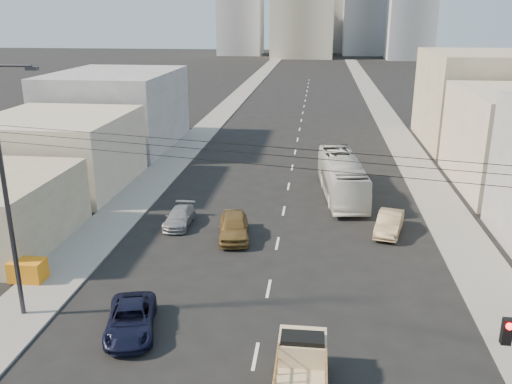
% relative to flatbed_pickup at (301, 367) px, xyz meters
% --- Properties ---
extents(sidewalk_left, '(3.50, 180.00, 0.12)m').
position_rel_flatbed_pickup_xyz_m(sidewalk_left, '(-13.74, 70.03, -1.03)').
color(sidewalk_left, gray).
rests_on(sidewalk_left, ground).
extents(sidewalk_right, '(3.50, 180.00, 0.12)m').
position_rel_flatbed_pickup_xyz_m(sidewalk_right, '(9.76, 70.03, -1.03)').
color(sidewalk_right, gray).
rests_on(sidewalk_right, ground).
extents(lane_dashes, '(0.15, 104.00, 0.01)m').
position_rel_flatbed_pickup_xyz_m(lane_dashes, '(-1.99, 53.03, -1.09)').
color(lane_dashes, silver).
rests_on(lane_dashes, ground).
extents(flatbed_pickup, '(1.95, 4.41, 1.90)m').
position_rel_flatbed_pickup_xyz_m(flatbed_pickup, '(0.00, 0.00, 0.00)').
color(flatbed_pickup, beige).
rests_on(flatbed_pickup, ground).
extents(navy_pickup, '(3.12, 4.94, 1.27)m').
position_rel_flatbed_pickup_xyz_m(navy_pickup, '(-7.84, 3.23, -0.46)').
color(navy_pickup, black).
rests_on(navy_pickup, ground).
extents(city_bus, '(3.81, 11.58, 3.17)m').
position_rel_flatbed_pickup_xyz_m(city_bus, '(2.32, 24.06, 0.49)').
color(city_bus, silver).
rests_on(city_bus, ground).
extents(sedan_brown, '(2.57, 4.92, 1.60)m').
position_rel_flatbed_pickup_xyz_m(sedan_brown, '(-4.87, 14.59, -0.29)').
color(sedan_brown, brown).
rests_on(sedan_brown, ground).
extents(sedan_tan, '(2.48, 4.52, 1.41)m').
position_rel_flatbed_pickup_xyz_m(sedan_tan, '(5.21, 16.59, -0.39)').
color(sedan_tan, tan).
rests_on(sedan_tan, ground).
extents(sedan_grey, '(1.68, 4.05, 1.17)m').
position_rel_flatbed_pickup_xyz_m(sedan_grey, '(-8.92, 16.38, -0.51)').
color(sedan_grey, gray).
rests_on(sedan_grey, ground).
extents(streetlamp_left, '(2.36, 0.25, 12.00)m').
position_rel_flatbed_pickup_xyz_m(streetlamp_left, '(-13.38, 4.03, 5.34)').
color(streetlamp_left, '#2D2D33').
rests_on(streetlamp_left, ground).
extents(overhead_wires, '(23.01, 5.02, 0.72)m').
position_rel_flatbed_pickup_xyz_m(overhead_wires, '(-1.99, 1.53, 7.87)').
color(overhead_wires, black).
rests_on(overhead_wires, ground).
extents(crate_stack, '(1.80, 1.20, 1.14)m').
position_rel_flatbed_pickup_xyz_m(crate_stack, '(-14.99, 7.31, -0.40)').
color(crate_stack, orange).
rests_on(crate_stack, sidewalk_left).
extents(bldg_right_far, '(12.00, 16.00, 10.00)m').
position_rel_flatbed_pickup_xyz_m(bldg_right_far, '(18.01, 44.03, 3.91)').
color(bldg_right_far, tan).
rests_on(bldg_right_far, ground).
extents(bldg_left_mid, '(11.00, 12.00, 6.00)m').
position_rel_flatbed_pickup_xyz_m(bldg_left_mid, '(-20.99, 24.03, 1.91)').
color(bldg_left_mid, '#B6AB93').
rests_on(bldg_left_mid, ground).
extents(bldg_left_far, '(12.00, 16.00, 8.00)m').
position_rel_flatbed_pickup_xyz_m(bldg_left_far, '(-21.49, 39.03, 2.91)').
color(bldg_left_far, gray).
rests_on(bldg_left_far, ground).
extents(midrise_nw, '(15.00, 15.00, 34.00)m').
position_rel_flatbed_pickup_xyz_m(midrise_nw, '(-27.99, 180.03, 15.91)').
color(midrise_nw, gray).
rests_on(midrise_nw, ground).
extents(midrise_east, '(14.00, 14.00, 28.00)m').
position_rel_flatbed_pickup_xyz_m(midrise_east, '(28.01, 165.03, 12.91)').
color(midrise_east, gray).
rests_on(midrise_east, ground).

